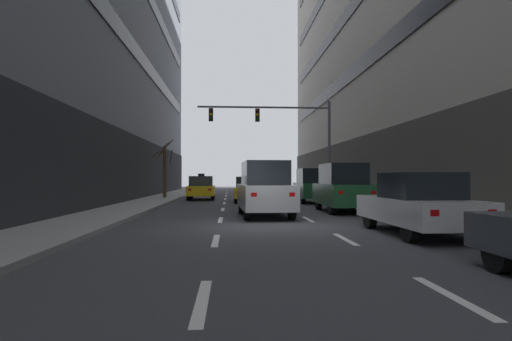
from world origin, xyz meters
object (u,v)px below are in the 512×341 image
(traffic_signal_0, at_px, (284,128))
(car_parked_2, at_px, (343,188))
(street_tree_0, at_px, (165,169))
(pedestrian_0, at_px, (399,191))
(car_parked_3, at_px, (312,186))
(taxi_driving_2, at_px, (248,190))
(taxi_driving_0, at_px, (201,188))
(car_driving_1, at_px, (265,189))
(car_parked_1, at_px, (417,204))
(pedestrian_1, at_px, (390,188))

(traffic_signal_0, bearing_deg, car_parked_2, -79.57)
(street_tree_0, bearing_deg, pedestrian_0, -48.64)
(car_parked_2, bearing_deg, car_parked_3, 90.00)
(car_parked_3, bearing_deg, taxi_driving_2, 171.74)
(car_parked_2, relative_size, traffic_signal_0, 0.52)
(taxi_driving_2, relative_size, pedestrian_0, 2.88)
(taxi_driving_0, relative_size, taxi_driving_2, 1.04)
(car_parked_2, xyz_separation_m, car_parked_3, (-0.00, 6.94, -0.04))
(taxi_driving_2, xyz_separation_m, pedestrian_0, (5.82, -9.27, 0.20))
(car_driving_1, xyz_separation_m, car_parked_2, (3.72, 1.99, -0.01))
(car_driving_1, bearing_deg, car_parked_2, 28.13)
(taxi_driving_2, bearing_deg, pedestrian_0, -57.88)
(car_parked_2, distance_m, pedestrian_0, 2.57)
(car_parked_3, bearing_deg, car_parked_2, -90.00)
(pedestrian_0, bearing_deg, car_parked_3, 102.17)
(taxi_driving_2, bearing_deg, car_driving_1, -88.64)
(car_parked_1, relative_size, car_parked_2, 0.99)
(taxi_driving_2, height_order, car_parked_3, car_parked_3)
(car_parked_3, relative_size, street_tree_0, 1.05)
(pedestrian_1, bearing_deg, car_parked_3, 111.41)
(pedestrian_0, distance_m, pedestrian_1, 2.49)
(car_parked_3, height_order, pedestrian_1, car_parked_3)
(traffic_signal_0, bearing_deg, car_driving_1, -101.78)
(taxi_driving_2, bearing_deg, street_tree_0, 145.77)
(street_tree_0, distance_m, pedestrian_1, 16.39)
(car_parked_2, bearing_deg, traffic_signal_0, 100.43)
(taxi_driving_0, distance_m, car_driving_1, 13.42)
(car_driving_1, bearing_deg, car_parked_3, 67.40)
(car_parked_2, xyz_separation_m, traffic_signal_0, (-1.55, 8.42, 3.70))
(pedestrian_0, bearing_deg, traffic_signal_0, 108.61)
(taxi_driving_0, relative_size, pedestrian_1, 2.76)
(taxi_driving_0, height_order, traffic_signal_0, traffic_signal_0)
(street_tree_0, height_order, pedestrian_1, street_tree_0)
(taxi_driving_2, bearing_deg, car_parked_3, -8.26)
(pedestrian_0, bearing_deg, car_driving_1, -177.63)
(car_parked_1, xyz_separation_m, pedestrian_0, (1.88, 5.73, 0.16))
(car_parked_1, height_order, car_parked_3, car_parked_3)
(taxi_driving_2, distance_m, pedestrian_0, 10.95)
(traffic_signal_0, bearing_deg, car_parked_3, -43.52)
(car_parked_3, bearing_deg, pedestrian_0, -77.83)
(street_tree_0, relative_size, pedestrian_0, 2.81)
(taxi_driving_0, bearing_deg, taxi_driving_2, -47.50)
(pedestrian_1, bearing_deg, car_driving_1, -156.83)
(taxi_driving_2, height_order, pedestrian_0, taxi_driving_2)
(car_parked_2, bearing_deg, taxi_driving_2, 117.69)
(car_driving_1, relative_size, car_parked_2, 1.02)
(pedestrian_0, bearing_deg, street_tree_0, 131.36)
(street_tree_0, xyz_separation_m, pedestrian_1, (12.25, -10.83, -1.08))
(car_parked_1, relative_size, street_tree_0, 1.08)
(traffic_signal_0, xyz_separation_m, street_tree_0, (-8.24, 3.07, -2.64))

